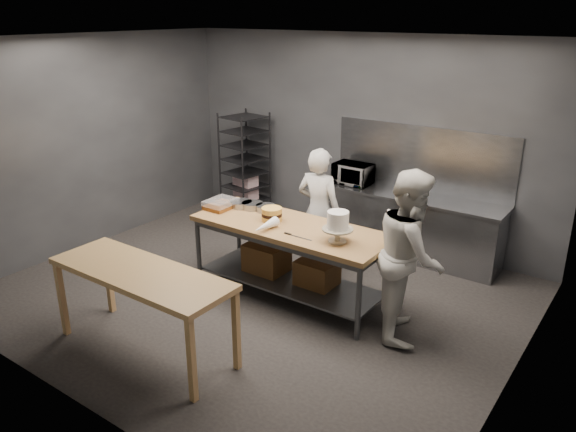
{
  "coord_description": "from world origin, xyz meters",
  "views": [
    {
      "loc": [
        3.88,
        -4.77,
        3.3
      ],
      "look_at": [
        0.35,
        0.18,
        1.05
      ],
      "focal_mm": 35.0,
      "sensor_mm": 36.0,
      "label": 1
    }
  ],
  "objects_px": {
    "microwave": "(353,174)",
    "speed_rack": "(245,167)",
    "near_counter": "(141,279)",
    "frosted_cake_stand": "(338,223)",
    "layer_cake": "(272,214)",
    "chef_behind": "(319,211)",
    "chef_right": "(410,255)",
    "work_table": "(289,251)"
  },
  "relations": [
    {
      "from": "microwave",
      "to": "speed_rack",
      "type": "bearing_deg",
      "value": -177.68
    },
    {
      "from": "work_table",
      "to": "chef_right",
      "type": "distance_m",
      "value": 1.56
    },
    {
      "from": "microwave",
      "to": "layer_cake",
      "type": "relative_size",
      "value": 2.21
    },
    {
      "from": "chef_right",
      "to": "near_counter",
      "type": "bearing_deg",
      "value": 108.84
    },
    {
      "from": "microwave",
      "to": "frosted_cake_stand",
      "type": "distance_m",
      "value": 2.28
    },
    {
      "from": "chef_behind",
      "to": "chef_right",
      "type": "height_order",
      "value": "chef_right"
    },
    {
      "from": "frosted_cake_stand",
      "to": "layer_cake",
      "type": "xyz_separation_m",
      "value": [
        -0.98,
        0.11,
        -0.14
      ]
    },
    {
      "from": "chef_right",
      "to": "layer_cake",
      "type": "relative_size",
      "value": 7.41
    },
    {
      "from": "microwave",
      "to": "frosted_cake_stand",
      "type": "relative_size",
      "value": 1.55
    },
    {
      "from": "chef_right",
      "to": "chef_behind",
      "type": "bearing_deg",
      "value": 40.7
    },
    {
      "from": "speed_rack",
      "to": "frosted_cake_stand",
      "type": "distance_m",
      "value": 3.55
    },
    {
      "from": "work_table",
      "to": "layer_cake",
      "type": "xyz_separation_m",
      "value": [
        -0.24,
        -0.02,
        0.43
      ]
    },
    {
      "from": "frosted_cake_stand",
      "to": "microwave",
      "type": "bearing_deg",
      "value": 115.14
    },
    {
      "from": "near_counter",
      "to": "frosted_cake_stand",
      "type": "distance_m",
      "value": 2.11
    },
    {
      "from": "microwave",
      "to": "frosted_cake_stand",
      "type": "xyz_separation_m",
      "value": [
        0.97,
        -2.06,
        0.09
      ]
    },
    {
      "from": "chef_behind",
      "to": "frosted_cake_stand",
      "type": "relative_size",
      "value": 4.79
    },
    {
      "from": "chef_right",
      "to": "work_table",
      "type": "bearing_deg",
      "value": 66.83
    },
    {
      "from": "work_table",
      "to": "chef_behind",
      "type": "bearing_deg",
      "value": 95.73
    },
    {
      "from": "work_table",
      "to": "frosted_cake_stand",
      "type": "relative_size",
      "value": 6.86
    },
    {
      "from": "work_table",
      "to": "layer_cake",
      "type": "distance_m",
      "value": 0.49
    },
    {
      "from": "work_table",
      "to": "chef_right",
      "type": "bearing_deg",
      "value": 0.99
    },
    {
      "from": "near_counter",
      "to": "frosted_cake_stand",
      "type": "bearing_deg",
      "value": 54.37
    },
    {
      "from": "speed_rack",
      "to": "microwave",
      "type": "bearing_deg",
      "value": 2.32
    },
    {
      "from": "near_counter",
      "to": "microwave",
      "type": "bearing_deg",
      "value": 86.19
    },
    {
      "from": "near_counter",
      "to": "microwave",
      "type": "relative_size",
      "value": 3.69
    },
    {
      "from": "speed_rack",
      "to": "frosted_cake_stand",
      "type": "xyz_separation_m",
      "value": [
        2.94,
        -1.98,
        0.28
      ]
    },
    {
      "from": "near_counter",
      "to": "speed_rack",
      "type": "relative_size",
      "value": 1.14
    },
    {
      "from": "speed_rack",
      "to": "near_counter",
      "type": "bearing_deg",
      "value": -64.94
    },
    {
      "from": "work_table",
      "to": "layer_cake",
      "type": "height_order",
      "value": "layer_cake"
    },
    {
      "from": "speed_rack",
      "to": "chef_behind",
      "type": "distance_m",
      "value": 2.37
    },
    {
      "from": "near_counter",
      "to": "microwave",
      "type": "xyz_separation_m",
      "value": [
        0.25,
        3.76,
        0.24
      ]
    },
    {
      "from": "speed_rack",
      "to": "layer_cake",
      "type": "distance_m",
      "value": 2.71
    },
    {
      "from": "microwave",
      "to": "chef_right",
      "type": "bearing_deg",
      "value": -47.35
    },
    {
      "from": "chef_behind",
      "to": "frosted_cake_stand",
      "type": "distance_m",
      "value": 1.26
    },
    {
      "from": "chef_right",
      "to": "layer_cake",
      "type": "distance_m",
      "value": 1.76
    },
    {
      "from": "near_counter",
      "to": "chef_behind",
      "type": "distance_m",
      "value": 2.64
    },
    {
      "from": "speed_rack",
      "to": "layer_cake",
      "type": "xyz_separation_m",
      "value": [
        1.96,
        -1.87,
        0.14
      ]
    },
    {
      "from": "layer_cake",
      "to": "near_counter",
      "type": "bearing_deg",
      "value": -97.59
    },
    {
      "from": "chef_behind",
      "to": "work_table",
      "type": "bearing_deg",
      "value": 92.32
    },
    {
      "from": "microwave",
      "to": "near_counter",
      "type": "bearing_deg",
      "value": -93.81
    },
    {
      "from": "layer_cake",
      "to": "speed_rack",
      "type": "bearing_deg",
      "value": 136.41
    },
    {
      "from": "chef_behind",
      "to": "microwave",
      "type": "xyz_separation_m",
      "value": [
        -0.15,
        1.15,
        0.21
      ]
    }
  ]
}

